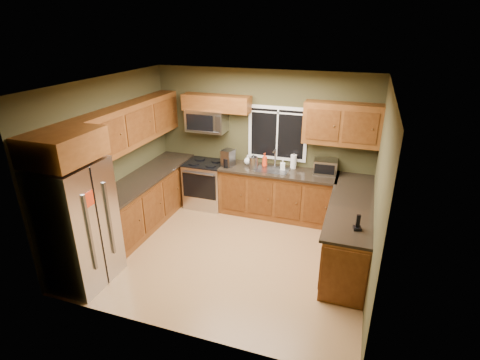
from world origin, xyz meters
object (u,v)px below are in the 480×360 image
Objects in this scene: soap_bottle_c at (248,160)px; coffee_maker at (228,159)px; refrigerator at (78,225)px; soap_bottle_b at (283,165)px; toaster_oven at (325,166)px; microwave at (207,121)px; cordless_phone at (357,225)px; paper_towel_roll at (293,162)px; soap_bottle_a at (265,160)px; kettle at (253,162)px; range at (206,184)px.

coffee_maker is at bearing -146.24° from soap_bottle_c.
soap_bottle_b is at bearing 51.95° from refrigerator.
microwave is at bearing -179.73° from toaster_oven.
refrigerator is at bearing -164.26° from cordless_phone.
soap_bottle_a is at bearing -170.88° from paper_towel_roll.
coffee_maker reaches higher than toaster_oven.
toaster_oven is 1.95× the size of cordless_phone.
cordless_phone is at bearing -41.76° from soap_bottle_c.
microwave reaches higher than refrigerator.
kettle is 2.58m from cordless_phone.
cordless_phone is (1.77, -1.87, -0.07)m from soap_bottle_a.
paper_towel_roll reaches higher than range.
soap_bottle_c is 2.83m from cordless_phone.
kettle is at bearing -171.30° from toaster_oven.
cordless_phone is (1.94, -1.70, -0.06)m from kettle.
soap_bottle_c is at bearing 178.22° from soap_bottle_a.
kettle is 1.06× the size of soap_bottle_a.
kettle is 0.25m from soap_bottle_c.
cordless_phone is (1.41, -1.81, -0.03)m from soap_bottle_b.
toaster_oven is at bearing 0.43° from soap_bottle_c.
refrigerator is 4.19× the size of toaster_oven.
paper_towel_roll is at bearing 122.38° from cordless_phone.
range is at bearing 177.07° from kettle.
kettle is 0.54m from soap_bottle_b.
paper_towel_roll reaches higher than kettle.
kettle is 0.97× the size of paper_towel_roll.
range is at bearing -176.34° from toaster_oven.
refrigerator is 2.95m from coffee_maker.
coffee_maker is (0.51, -0.22, -0.64)m from microwave.
kettle is 0.25m from soap_bottle_a.
kettle is 1.50× the size of soap_bottle_c.
soap_bottle_c is 0.85× the size of cordless_phone.
microwave is 2.87× the size of soap_bottle_a.
range is 4.26× the size of cordless_phone.
soap_bottle_a is (-0.53, -0.09, 0.00)m from paper_towel_roll.
coffee_maker is 1.64× the size of soap_bottle_b.
paper_towel_roll is 2.32m from cordless_phone.
coffee_maker reaches higher than cordless_phone.
microwave is 1.34m from soap_bottle_a.
toaster_oven is at bearing 0.27° from microwave.
coffee_maker is (-1.79, -0.23, 0.02)m from toaster_oven.
refrigerator reaches higher than soap_bottle_a.
microwave is 1.21m from kettle.
kettle is (-1.29, -0.20, 0.00)m from toaster_oven.
cordless_phone is at bearing -57.62° from paper_towel_roll.
cordless_phone reaches higher than soap_bottle_c.
refrigerator is 2.37× the size of microwave.
coffee_maker reaches higher than soap_bottle_a.
cordless_phone is (2.11, -1.88, -0.03)m from soap_bottle_c.
toaster_oven is at bearing 1.09° from soap_bottle_a.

